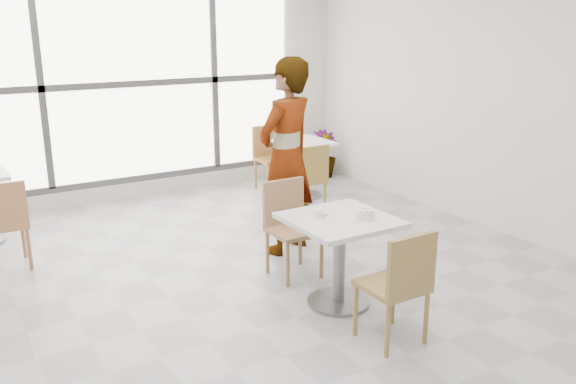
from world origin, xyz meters
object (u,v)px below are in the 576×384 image
chair_near (400,281)px  bg_chair_left_near (3,220)px  plant_right (323,154)px  bg_chair_right_far (270,153)px  chair_far (289,221)px  oatmeal_bowl (364,213)px  main_table (340,244)px  bg_table_right (301,161)px  bg_chair_right_near (308,175)px  coffee_cup (318,214)px  person (286,157)px

chair_near → bg_chair_left_near: size_ratio=1.00×
plant_right → bg_chair_right_far: bearing=-171.8°
bg_chair_left_near → plant_right: 4.72m
chair_far → oatmeal_bowl: bearing=-79.4°
oatmeal_bowl → main_table: bearing=144.5°
main_table → chair_near: 0.75m
bg_chair_left_near → plant_right: bg_chair_left_near is taller
bg_table_right → bg_chair_right_near: size_ratio=0.86×
coffee_cup → plant_right: coffee_cup is taller
main_table → plant_right: size_ratio=1.15×
bg_chair_right_far → bg_table_right: bearing=-74.3°
main_table → chair_far: chair_far is taller
person → bg_chair_left_near: (-2.50, 0.91, -0.47)m
oatmeal_bowl → coffee_cup: oatmeal_bowl is taller
chair_near → bg_chair_left_near: same height
chair_near → bg_chair_right_near: 3.03m
bg_table_right → bg_chair_left_near: size_ratio=0.86×
person → bg_table_right: 2.01m
main_table → bg_chair_left_near: bg_chair_left_near is taller
bg_chair_left_near → chair_near: bearing=127.2°
chair_near → bg_chair_right_near: (1.08, 2.83, 0.00)m
oatmeal_bowl → bg_chair_right_far: bg_chair_right_far is taller
chair_near → bg_table_right: chair_near is taller
main_table → bg_table_right: (1.44, 2.82, -0.04)m
oatmeal_bowl → bg_chair_right_near: bearing=67.6°
main_table → chair_near: size_ratio=0.92×
oatmeal_bowl → person: size_ratio=0.11×
chair_near → chair_far: (0.01, 1.51, 0.00)m
person → bg_chair_right_far: 2.40m
chair_far → bg_table_right: chair_far is taller
coffee_cup → bg_chair_right_near: size_ratio=0.18×
chair_far → coffee_cup: (-0.13, -0.66, 0.28)m
main_table → person: person is taller
chair_near → plant_right: 4.86m
chair_far → person: person is taller
person → bg_table_right: size_ratio=2.59×
chair_far → oatmeal_bowl: chair_far is taller
main_table → bg_chair_right_far: 3.62m
bg_table_right → bg_chair_right_far: size_ratio=0.86×
bg_chair_left_near → plant_right: (4.52, 1.35, -0.15)m
bg_chair_right_near → plant_right: size_ratio=1.25×
bg_chair_left_near → bg_chair_right_far: 3.72m
person → oatmeal_bowl: bearing=64.7°
oatmeal_bowl → bg_chair_right_near: (0.90, 2.19, -0.29)m
chair_far → plant_right: 3.59m
bg_chair_right_near → coffee_cup: bearing=58.8°
coffee_cup → bg_table_right: bearing=59.8°
chair_far → bg_chair_left_near: (-2.23, 1.41, 0.00)m
plant_right → chair_near: bearing=-118.3°
plant_right → main_table: bearing=-122.9°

